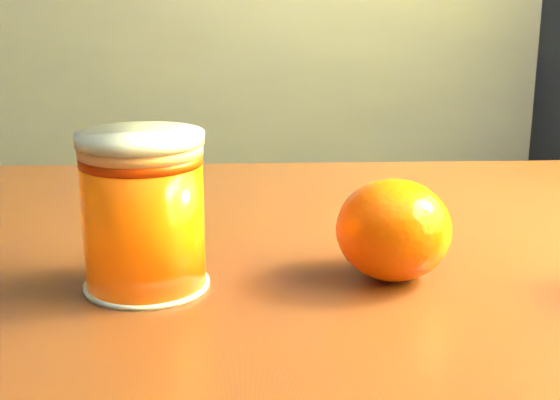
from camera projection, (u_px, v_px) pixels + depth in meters
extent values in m
cube|color=brown|center=(411.00, 296.00, 0.51)|extent=(1.00, 0.78, 0.04)
cylinder|color=#FF5705|center=(144.00, 222.00, 0.47)|extent=(0.07, 0.07, 0.08)
cylinder|color=#FFA968|center=(140.00, 149.00, 0.46)|extent=(0.07, 0.07, 0.01)
cylinder|color=silver|center=(140.00, 139.00, 0.46)|extent=(0.08, 0.08, 0.00)
ellipsoid|color=#F45604|center=(394.00, 230.00, 0.49)|extent=(0.09, 0.09, 0.06)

